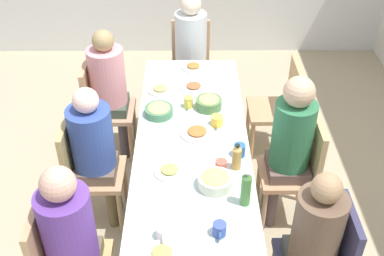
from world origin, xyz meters
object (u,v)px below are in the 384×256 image
Objects in this scene: chair_3 at (85,167)px; plate_5 at (162,254)px; cup_2 at (239,150)px; person_5 at (290,140)px; plate_2 at (194,87)px; cup_3 at (219,229)px; bottle_0 at (237,157)px; plate_0 at (170,171)px; dining_table at (192,153)px; chair_4 at (191,60)px; bowl_0 at (209,103)px; chair_5 at (298,166)px; chair_0 at (281,104)px; person_1 at (71,235)px; cup_4 at (217,121)px; bowl_1 at (215,180)px; bottle_1 at (246,189)px; person_4 at (191,44)px; chair_6 at (102,105)px; plate_1 at (197,132)px; cup_6 at (164,233)px; person_3 at (94,146)px; cup_5 at (221,167)px; cup_1 at (188,102)px; plate_4 at (193,67)px; plate_3 at (161,89)px; person_2 at (313,238)px; person_6 at (109,84)px.

chair_3 is 1.17m from plate_5.
person_5 is at bearing 107.77° from cup_2.
plate_2 is 1.59m from cup_3.
plate_0 is at bearing -84.60° from bottle_0.
dining_table is at bearing 170.00° from plate_5.
bowl_0 is at bearing 6.70° from chair_4.
chair_0 is at bearing 180.00° from chair_5.
bowl_0 is (-1.30, 0.83, 0.04)m from person_1.
cup_3 reaches higher than cup_4.
plate_2 is (-0.76, 0.02, 0.08)m from dining_table.
bowl_1 is 0.24m from bottle_0.
bottle_1 is at bearing 4.61° from bottle_0.
chair_4 and chair_5 have the same top height.
dining_table is 2.77× the size of chair_5.
bowl_1 is 0.35m from cup_2.
person_4 is at bearing 163.61° from person_1.
chair_6 reaches higher than bowl_0.
plate_0 is at bearing -24.27° from plate_1.
person_5 is 6.06× the size of plate_0.
bottle_0 is at bearing -13.76° from cup_2.
chair_6 is 1.80m from cup_6.
person_3 is 5.40× the size of plate_2.
cup_5 is at bearing -63.99° from chair_5.
person_5 is 0.70m from bowl_1.
cup_1 is at bearing 122.21° from chair_3.
plate_4 is (-0.97, -0.02, 0.00)m from plate_1.
cup_6 is at bearing 177.73° from plate_5.
chair_6 is 1.92m from plate_5.
chair_5 is 4.08× the size of plate_2.
dining_table is at bearing -169.62° from cup_3.
plate_1 is at bearing 98.95° from chair_3.
bowl_0 is (1.16, 0.14, 0.26)m from chair_4.
chair_3 and chair_4 have the same top height.
bottle_0 is (0.97, 0.55, 0.08)m from plate_3.
chair_4 is 1.81m from chair_5.
chair_3 is at bearing -131.28° from cup_3.
person_2 reaches higher than plate_0.
plate_0 is at bearing -4.71° from person_4.
person_1 is 0.53m from cup_6.
person_2 is 0.69m from bowl_1.
plate_3 is 1.08× the size of bowl_0.
bottle_0 is at bearing -63.38° from chair_5.
person_2 is at bearing 41.71° from chair_6.
dining_table is at bearing -43.43° from chair_0.
cup_4 is at bearing -114.90° from person_5.
person_1 is at bearing -15.78° from plate_3.
chair_3 is 0.76× the size of person_3.
chair_6 is 0.23m from person_6.
bottle_0 is at bearing -58.47° from person_5.
bowl_0 is 1.34m from cup_6.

